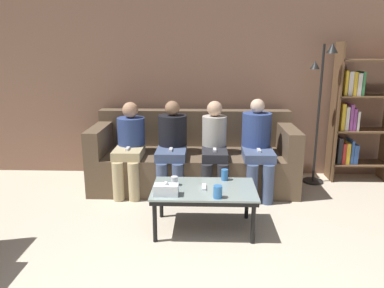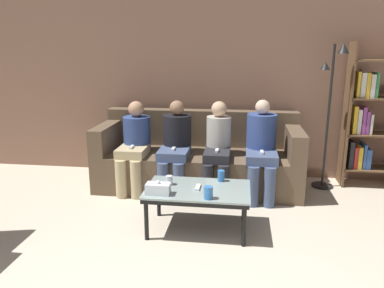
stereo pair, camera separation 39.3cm
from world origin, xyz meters
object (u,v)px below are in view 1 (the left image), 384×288
object	(u,v)px
coffee_table	(204,192)
seated_person_left_end	(130,144)
bookshelf	(355,116)
seated_person_mid_left	(172,144)
seated_person_right_end	(257,143)
couch	(194,160)
tissue_box	(166,190)
cup_far_center	(225,175)
cup_near_right	(174,181)
game_remote	(204,187)
standing_lamp	(321,100)
cup_near_left	(218,192)
seated_person_mid_right	(214,146)

from	to	relation	value
coffee_table	seated_person_left_end	distance (m)	1.35
bookshelf	seated_person_left_end	xyz separation A→B (m)	(-2.85, -0.52, -0.27)
seated_person_mid_left	seated_person_right_end	size ratio (longest dim) A/B	0.97
couch	tissue_box	distance (m)	1.42
cup_far_center	bookshelf	bearing A→B (deg)	36.45
coffee_table	cup_near_right	size ratio (longest dim) A/B	10.98
cup_near_right	game_remote	distance (m)	0.30
standing_lamp	bookshelf	bearing A→B (deg)	15.86
cup_near_left	tissue_box	bearing A→B (deg)	173.58
cup_near_left	bookshelf	bearing A→B (deg)	43.79
bookshelf	coffee_table	bearing A→B (deg)	-142.12
couch	seated_person_mid_right	size ratio (longest dim) A/B	2.26
cup_far_center	tissue_box	bearing A→B (deg)	-142.91
cup_far_center	seated_person_mid_left	xyz separation A→B (m)	(-0.59, 0.76, 0.12)
cup_far_center	seated_person_right_end	xyz separation A→B (m)	(0.42, 0.77, 0.14)
seated_person_mid_left	bookshelf	bearing A→B (deg)	12.70
seated_person_mid_right	seated_person_right_end	size ratio (longest dim) A/B	0.98
standing_lamp	tissue_box	bearing A→B (deg)	-138.96
coffee_table	cup_near_right	world-z (taller)	cup_near_right
coffee_table	tissue_box	xyz separation A→B (m)	(-0.34, -0.19, 0.09)
bookshelf	standing_lamp	distance (m)	0.57
cup_near_right	tissue_box	xyz separation A→B (m)	(-0.05, -0.25, 0.01)
game_remote	bookshelf	bearing A→B (deg)	37.88
seated_person_left_end	standing_lamp	bearing A→B (deg)	9.24
cup_far_center	seated_person_right_end	distance (m)	0.89
bookshelf	seated_person_right_end	bearing A→B (deg)	-158.44
cup_far_center	tissue_box	distance (m)	0.68
couch	cup_near_right	xyz separation A→B (m)	(-0.15, -1.15, 0.13)
coffee_table	bookshelf	world-z (taller)	bookshelf
cup_near_left	game_remote	distance (m)	0.27
standing_lamp	game_remote	bearing A→B (deg)	-136.54
seated_person_right_end	cup_near_left	bearing A→B (deg)	-112.40
seated_person_mid_left	seated_person_right_end	bearing A→B (deg)	0.25
game_remote	seated_person_left_end	bearing A→B (deg)	132.03
standing_lamp	seated_person_mid_right	xyz separation A→B (m)	(-1.33, -0.41, -0.50)
seated_person_left_end	seated_person_mid_right	xyz separation A→B (m)	(1.02, -0.02, -0.00)
coffee_table	seated_person_left_end	size ratio (longest dim) A/B	0.91
couch	bookshelf	xyz separation A→B (m)	(2.08, 0.30, 0.52)
cup_near_left	seated_person_left_end	size ratio (longest dim) A/B	0.10
cup_far_center	seated_person_mid_right	bearing A→B (deg)	96.49
seated_person_left_end	seated_person_mid_left	size ratio (longest dim) A/B	0.98
coffee_table	seated_person_mid_left	xyz separation A→B (m)	(-0.39, 0.99, 0.22)
bookshelf	seated_person_right_end	distance (m)	1.44
tissue_box	coffee_table	bearing A→B (deg)	28.48
couch	seated_person_right_end	world-z (taller)	seated_person_right_end
cup_near_right	cup_far_center	distance (m)	0.52
seated_person_mid_right	seated_person_left_end	bearing A→B (deg)	178.68
tissue_box	game_remote	bearing A→B (deg)	28.48
couch	coffee_table	xyz separation A→B (m)	(0.13, -1.22, 0.05)
cup_near_left	seated_person_mid_right	size ratio (longest dim) A/B	0.10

